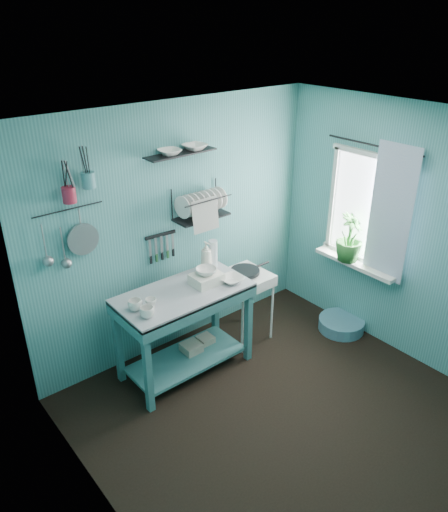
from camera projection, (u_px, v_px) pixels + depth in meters
floor at (280, 412)px, 4.41m from camera, size 3.20×3.20×0.00m
ceiling at (299, 126)px, 3.30m from camera, size 3.20×3.20×0.00m
wall_back at (178, 230)px, 4.89m from camera, size 3.20×0.00×3.20m
wall_left at (99, 376)px, 2.95m from camera, size 0.00×3.00×3.00m
wall_right at (406, 236)px, 4.76m from camera, size 0.00×3.00×3.00m
work_counter at (185, 331)px, 4.75m from camera, size 1.29×0.70×0.89m
mug_left at (147, 312)px, 4.15m from camera, size 0.12×0.12×0.10m
mug_mid at (151, 303)px, 4.28m from camera, size 0.14×0.14×0.09m
mug_right at (135, 305)px, 4.25m from camera, size 0.17×0.17×0.10m
wash_tub at (206, 279)px, 4.66m from camera, size 0.28×0.22×0.10m
tub_bowl at (206, 271)px, 4.62m from camera, size 0.20×0.20×0.06m
soap_bottle at (206, 256)px, 4.86m from camera, size 0.11×0.12×0.30m
water_bottle at (213, 253)px, 4.94m from camera, size 0.09×0.09×0.28m
counter_bowl at (232, 280)px, 4.69m from camera, size 0.22×0.22×0.05m
hotplate_stand at (244, 306)px, 5.27m from camera, size 0.49×0.49×0.76m
frying_pan at (245, 271)px, 5.09m from camera, size 0.30×0.30×0.03m
knife_strip at (160, 235)px, 4.74m from camera, size 0.32×0.04×0.03m
dish_rack at (201, 202)px, 4.79m from camera, size 0.58×0.31×0.32m
upper_shelf at (181, 153)px, 4.48m from camera, size 0.70×0.20×0.01m
shelf_bowl_left at (170, 156)px, 4.41m from camera, size 0.22×0.22×0.05m
shelf_bowl_right at (195, 145)px, 4.54m from camera, size 0.24×0.24×0.05m
utensil_cup_magenta at (69, 195)px, 3.95m from camera, size 0.11×0.11×0.13m
utensil_cup_teal at (88, 180)px, 4.01m from camera, size 0.11×0.11×0.13m
colander at (83, 239)px, 4.20m from camera, size 0.28×0.03×0.28m
ladle_outer at (44, 241)px, 3.99m from camera, size 0.01×0.01×0.30m
ladle_inner at (63, 244)px, 4.11m from camera, size 0.01×0.01×0.30m
hook_rail at (68, 210)px, 4.04m from camera, size 0.60×0.01×0.01m
window_glass at (367, 209)px, 5.00m from camera, size 0.00×1.10×1.10m
windowsill at (355, 264)px, 5.21m from camera, size 0.16×0.95×0.04m
curtain at (390, 214)px, 4.73m from camera, size 0.00×1.35×1.35m
curtain_rod at (373, 145)px, 4.69m from camera, size 0.02×1.05×0.02m
potted_plant at (350, 238)px, 5.14m from camera, size 0.36×0.36×0.51m
storage_tin_large at (192, 353)px, 4.99m from camera, size 0.18×0.18×0.22m
storage_tin_small at (206, 345)px, 5.13m from camera, size 0.15×0.15×0.20m
floor_basin at (341, 324)px, 5.52m from camera, size 0.50×0.50×0.13m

